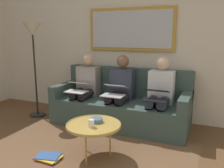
# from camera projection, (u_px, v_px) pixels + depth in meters

# --- Properties ---
(wall_rear) EXTENTS (6.00, 0.12, 2.60)m
(wall_rear) POSITION_uv_depth(u_px,v_px,m) (132.00, 44.00, 4.27)
(wall_rear) COLOR beige
(wall_rear) RESTS_ON ground_plane
(area_rug) EXTENTS (2.60, 1.80, 0.01)m
(area_rug) POSITION_uv_depth(u_px,v_px,m) (85.00, 157.00, 2.96)
(area_rug) COLOR brown
(area_rug) RESTS_ON ground_plane
(couch) EXTENTS (2.20, 0.90, 0.90)m
(couch) POSITION_uv_depth(u_px,v_px,m) (122.00, 105.00, 4.04)
(couch) COLOR #384C47
(couch) RESTS_ON ground_plane
(framed_mirror) EXTENTS (1.52, 0.05, 0.72)m
(framed_mirror) POSITION_uv_depth(u_px,v_px,m) (131.00, 29.00, 4.13)
(framed_mirror) COLOR #B7892D
(coffee_table) EXTENTS (0.66, 0.66, 0.43)m
(coffee_table) POSITION_uv_depth(u_px,v_px,m) (94.00, 125.00, 2.88)
(coffee_table) COLOR tan
(coffee_table) RESTS_ON ground_plane
(cup) EXTENTS (0.07, 0.07, 0.09)m
(cup) POSITION_uv_depth(u_px,v_px,m) (91.00, 123.00, 2.78)
(cup) COLOR silver
(cup) RESTS_ON coffee_table
(bowl) EXTENTS (0.16, 0.16, 0.05)m
(bowl) POSITION_uv_depth(u_px,v_px,m) (96.00, 120.00, 2.94)
(bowl) COLOR slate
(bowl) RESTS_ON coffee_table
(person_left) EXTENTS (0.38, 0.58, 1.14)m
(person_left) POSITION_uv_depth(u_px,v_px,m) (160.00, 92.00, 3.67)
(person_left) COLOR silver
(person_left) RESTS_ON couch
(laptop_black) EXTENTS (0.34, 0.34, 0.15)m
(laptop_black) POSITION_uv_depth(u_px,v_px,m) (156.00, 95.00, 3.44)
(laptop_black) COLOR black
(person_middle) EXTENTS (0.38, 0.58, 1.14)m
(person_middle) POSITION_uv_depth(u_px,v_px,m) (120.00, 88.00, 3.91)
(person_middle) COLOR #2D3342
(person_middle) RESTS_ON couch
(laptop_silver) EXTENTS (0.34, 0.38, 0.16)m
(laptop_silver) POSITION_uv_depth(u_px,v_px,m) (115.00, 90.00, 3.70)
(laptop_silver) COLOR silver
(person_right) EXTENTS (0.38, 0.58, 1.14)m
(person_right) POSITION_uv_depth(u_px,v_px,m) (86.00, 85.00, 4.16)
(person_right) COLOR gray
(person_right) RESTS_ON couch
(laptop_white) EXTENTS (0.34, 0.36, 0.15)m
(laptop_white) POSITION_uv_depth(u_px,v_px,m) (79.00, 87.00, 3.94)
(laptop_white) COLOR white
(magazine_stack) EXTENTS (0.32, 0.26, 0.04)m
(magazine_stack) POSITION_uv_depth(u_px,v_px,m) (48.00, 157.00, 2.90)
(magazine_stack) COLOR red
(magazine_stack) RESTS_ON ground_plane
(standing_lamp) EXTENTS (0.32, 0.32, 1.66)m
(standing_lamp) POSITION_uv_depth(u_px,v_px,m) (33.00, 40.00, 4.17)
(standing_lamp) COLOR black
(standing_lamp) RESTS_ON ground_plane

